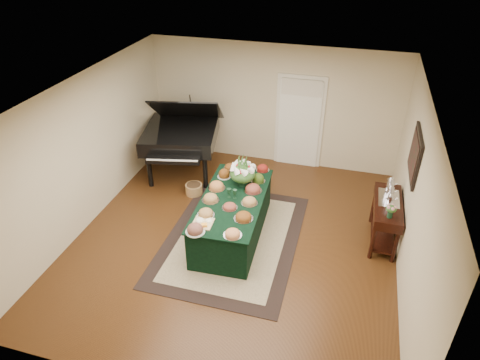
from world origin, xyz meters
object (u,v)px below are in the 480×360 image
(floral_centerpiece, at_px, (243,171))
(grand_piano, at_px, (181,134))
(mahogany_sideboard, at_px, (387,211))
(buffet_table, at_px, (233,217))

(floral_centerpiece, xyz_separation_m, grand_piano, (-1.73, 1.33, -0.13))
(floral_centerpiece, height_order, mahogany_sideboard, floral_centerpiece)
(grand_piano, bearing_deg, buffet_table, -47.27)
(floral_centerpiece, bearing_deg, grand_piano, 142.43)
(grand_piano, bearing_deg, mahogany_sideboard, -16.61)
(floral_centerpiece, bearing_deg, mahogany_sideboard, 1.34)
(floral_centerpiece, distance_m, mahogany_sideboard, 2.57)
(buffet_table, xyz_separation_m, mahogany_sideboard, (2.58, 0.55, 0.24))
(floral_centerpiece, distance_m, grand_piano, 2.18)
(floral_centerpiece, relative_size, mahogany_sideboard, 0.39)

